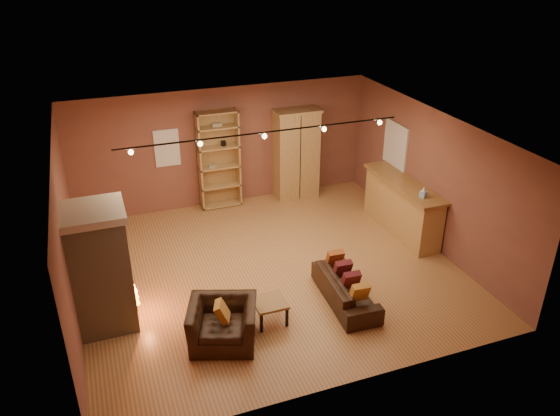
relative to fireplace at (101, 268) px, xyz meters
name	(u,v)px	position (x,y,z in m)	size (l,w,h in m)	color
floor	(270,269)	(3.04, 0.60, -1.06)	(7.00, 7.00, 0.00)	#956135
ceiling	(268,131)	(3.04, 0.60, 1.74)	(7.00, 7.00, 0.00)	#562F1B
back_wall	(223,147)	(3.04, 3.85, 0.34)	(7.00, 0.02, 2.80)	brown
left_wall	(66,237)	(-0.46, 0.60, 0.34)	(0.02, 6.50, 2.80)	brown
right_wall	(432,178)	(6.54, 0.60, 0.34)	(0.02, 6.50, 2.80)	brown
fireplace	(101,268)	(0.00, 0.00, 0.00)	(1.01, 0.98, 2.12)	tan
back_window	(167,148)	(1.74, 3.83, 0.49)	(0.56, 0.04, 0.86)	silver
bookcase	(218,158)	(2.88, 3.73, 0.12)	(0.95, 0.37, 2.33)	tan
armoire	(296,154)	(4.76, 3.57, 0.05)	(1.09, 0.62, 2.20)	tan
bar_counter	(402,206)	(6.24, 1.10, -0.47)	(0.64, 2.43, 1.16)	tan
tissue_box	(423,193)	(6.19, 0.34, 0.19)	(0.16, 0.16, 0.22)	#88B5DA
right_window	(396,145)	(6.51, 2.00, 0.59)	(0.05, 0.90, 1.00)	silver
loveseat	(346,284)	(3.97, -0.82, -0.71)	(0.61, 1.75, 0.73)	black
armchair	(222,317)	(1.66, -1.13, -0.60)	(1.22, 1.00, 0.92)	black
coffee_table	(270,304)	(2.52, -0.91, -0.72)	(0.53, 0.53, 0.40)	olive
track_rail	(264,134)	(3.04, 0.80, 1.63)	(5.20, 0.09, 0.13)	black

